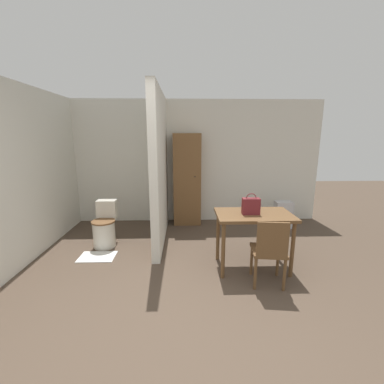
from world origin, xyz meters
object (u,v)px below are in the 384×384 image
Objects in this scene: wooden_cabinet at (187,180)px; handbag at (251,206)px; wooden_chair at (270,250)px; space_heater at (283,214)px; dining_table at (254,221)px; toilet at (105,227)px.

handbag is at bearing -66.99° from wooden_cabinet.
handbag reaches higher than wooden_chair.
wooden_cabinet is 3.49× the size of space_heater.
wooden_chair is at bearing -79.53° from dining_table.
handbag is 2.03m from space_heater.
dining_table is 2.41m from toilet.
space_heater is at bearing 71.73° from wooden_chair.
handbag is 2.08m from wooden_cabinet.
wooden_chair reaches higher than toilet.
dining_table reaches higher than toilet.
space_heater is at bearing 13.12° from toilet.
wooden_cabinet reaches higher than dining_table.
handbag reaches higher than dining_table.
dining_table is at bearing -65.23° from wooden_cabinet.
wooden_chair is at bearing -67.76° from wooden_cabinet.
dining_table is 0.23m from handbag.
wooden_chair is at bearing -28.32° from toilet.
wooden_cabinet is at bearing 37.93° from toilet.
handbag is 0.54× the size of space_heater.
wooden_chair is 2.23m from space_heater.
dining_table is at bearing 107.37° from wooden_chair.
wooden_chair is 3.00× the size of handbag.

